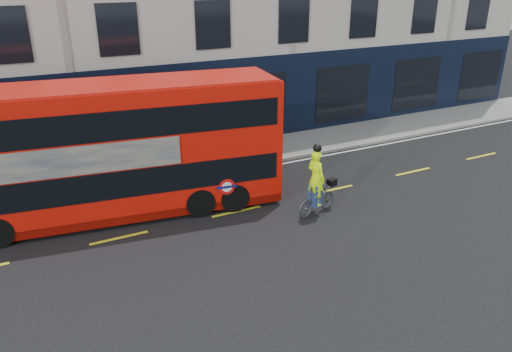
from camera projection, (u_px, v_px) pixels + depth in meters
ground at (131, 261)px, 14.20m from camera, size 120.00×120.00×0.00m
pavement at (90, 180)px, 19.52m from camera, size 60.00×3.00×0.12m
kerb at (97, 194)px, 18.29m from camera, size 60.00×0.12×0.13m
road_edge_line at (99, 199)px, 18.06m from camera, size 58.00×0.10×0.01m
lane_dashes at (119, 238)px, 15.43m from camera, size 58.00×0.12×0.01m
bus at (113, 150)px, 16.16m from camera, size 11.23×3.95×4.44m
cyclist at (317, 190)px, 16.65m from camera, size 1.76×0.87×2.51m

